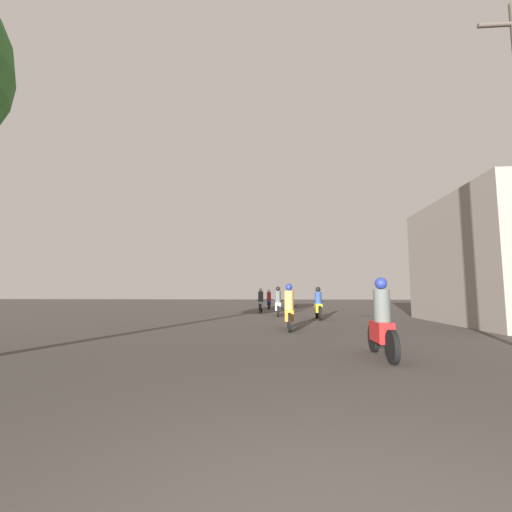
{
  "coord_description": "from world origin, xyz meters",
  "views": [
    {
      "loc": [
        -0.41,
        -1.4,
        1.29
      ],
      "look_at": [
        -1.74,
        16.55,
        3.2
      ],
      "focal_mm": 24.0,
      "sensor_mm": 36.0,
      "label": 1
    }
  ],
  "objects_px": {
    "motorcycle_yellow": "(318,306)",
    "building_right_near": "(504,260)",
    "motorcycle_white": "(278,304)",
    "motorcycle_blue": "(269,301)",
    "motorcycle_red": "(382,325)",
    "motorcycle_silver": "(261,303)",
    "motorcycle_orange": "(289,311)"
  },
  "relations": [
    {
      "from": "motorcycle_yellow",
      "to": "building_right_near",
      "type": "bearing_deg",
      "value": -20.72
    },
    {
      "from": "motorcycle_white",
      "to": "motorcycle_blue",
      "type": "distance_m",
      "value": 7.78
    },
    {
      "from": "motorcycle_red",
      "to": "motorcycle_silver",
      "type": "bearing_deg",
      "value": 105.53
    },
    {
      "from": "motorcycle_red",
      "to": "motorcycle_silver",
      "type": "distance_m",
      "value": 14.85
    },
    {
      "from": "motorcycle_blue",
      "to": "building_right_near",
      "type": "bearing_deg",
      "value": -41.91
    },
    {
      "from": "motorcycle_red",
      "to": "motorcycle_orange",
      "type": "relative_size",
      "value": 0.9
    },
    {
      "from": "motorcycle_red",
      "to": "motorcycle_orange",
      "type": "xyz_separation_m",
      "value": [
        -1.73,
        4.93,
        -0.01
      ]
    },
    {
      "from": "motorcycle_orange",
      "to": "motorcycle_yellow",
      "type": "distance_m",
      "value": 4.97
    },
    {
      "from": "building_right_near",
      "to": "motorcycle_yellow",
      "type": "bearing_deg",
      "value": 163.94
    },
    {
      "from": "motorcycle_yellow",
      "to": "motorcycle_white",
      "type": "relative_size",
      "value": 1.04
    },
    {
      "from": "motorcycle_white",
      "to": "motorcycle_blue",
      "type": "bearing_deg",
      "value": 97.2
    },
    {
      "from": "motorcycle_orange",
      "to": "motorcycle_yellow",
      "type": "xyz_separation_m",
      "value": [
        1.5,
        4.74,
        -0.01
      ]
    },
    {
      "from": "motorcycle_orange",
      "to": "building_right_near",
      "type": "relative_size",
      "value": 0.28
    },
    {
      "from": "motorcycle_white",
      "to": "motorcycle_silver",
      "type": "height_order",
      "value": "motorcycle_white"
    },
    {
      "from": "motorcycle_red",
      "to": "building_right_near",
      "type": "distance_m",
      "value": 10.57
    },
    {
      "from": "motorcycle_white",
      "to": "building_right_near",
      "type": "relative_size",
      "value": 0.26
    },
    {
      "from": "motorcycle_yellow",
      "to": "motorcycle_red",
      "type": "bearing_deg",
      "value": -93.29
    },
    {
      "from": "motorcycle_yellow",
      "to": "motorcycle_white",
      "type": "xyz_separation_m",
      "value": [
        -1.95,
        2.3,
        0.03
      ]
    },
    {
      "from": "motorcycle_red",
      "to": "motorcycle_blue",
      "type": "bearing_deg",
      "value": 101.29
    },
    {
      "from": "motorcycle_red",
      "to": "building_right_near",
      "type": "height_order",
      "value": "building_right_near"
    },
    {
      "from": "motorcycle_yellow",
      "to": "motorcycle_white",
      "type": "bearing_deg",
      "value": 125.69
    },
    {
      "from": "motorcycle_silver",
      "to": "motorcycle_blue",
      "type": "height_order",
      "value": "motorcycle_silver"
    },
    {
      "from": "motorcycle_red",
      "to": "motorcycle_orange",
      "type": "bearing_deg",
      "value": 112.1
    },
    {
      "from": "motorcycle_red",
      "to": "motorcycle_blue",
      "type": "xyz_separation_m",
      "value": [
        -2.96,
        19.71,
        -0.02
      ]
    },
    {
      "from": "motorcycle_red",
      "to": "motorcycle_white",
      "type": "xyz_separation_m",
      "value": [
        -2.18,
        11.97,
        0.01
      ]
    },
    {
      "from": "motorcycle_red",
      "to": "motorcycle_yellow",
      "type": "relative_size",
      "value": 0.91
    },
    {
      "from": "motorcycle_red",
      "to": "motorcycle_white",
      "type": "height_order",
      "value": "motorcycle_white"
    },
    {
      "from": "motorcycle_yellow",
      "to": "motorcycle_white",
      "type": "distance_m",
      "value": 3.01
    },
    {
      "from": "motorcycle_orange",
      "to": "building_right_near",
      "type": "bearing_deg",
      "value": 6.56
    },
    {
      "from": "motorcycle_yellow",
      "to": "motorcycle_silver",
      "type": "distance_m",
      "value": 5.7
    },
    {
      "from": "motorcycle_silver",
      "to": "motorcycle_red",
      "type": "bearing_deg",
      "value": -72.74
    },
    {
      "from": "motorcycle_silver",
      "to": "motorcycle_blue",
      "type": "xyz_separation_m",
      "value": [
        0.32,
        5.23,
        -0.01
      ]
    }
  ]
}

